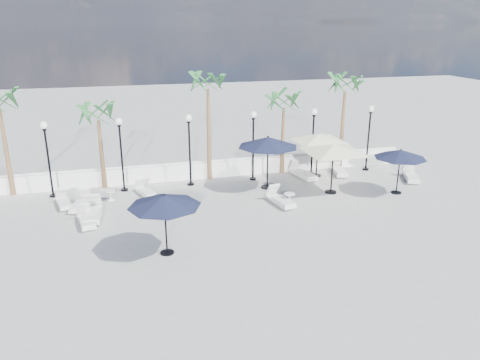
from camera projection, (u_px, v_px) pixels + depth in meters
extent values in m
plane|color=gray|center=(216.00, 235.00, 19.34)|extent=(100.00, 100.00, 0.00)
cube|color=white|center=(188.00, 171.00, 26.06)|extent=(26.00, 0.30, 0.90)
cube|color=white|center=(187.00, 163.00, 25.90)|extent=(26.00, 0.12, 0.08)
cylinder|color=black|center=(53.00, 196.00, 23.58)|extent=(0.36, 0.36, 0.10)
cylinder|color=black|center=(49.00, 163.00, 23.03)|extent=(0.10, 0.10, 3.50)
cylinder|color=black|center=(44.00, 130.00, 22.49)|extent=(0.18, 0.18, 0.10)
sphere|color=white|center=(44.00, 125.00, 22.42)|extent=(0.36, 0.36, 0.36)
cylinder|color=black|center=(124.00, 190.00, 24.43)|extent=(0.36, 0.36, 0.10)
cylinder|color=black|center=(122.00, 158.00, 23.88)|extent=(0.10, 0.10, 3.50)
cylinder|color=black|center=(119.00, 126.00, 23.34)|extent=(0.18, 0.18, 0.10)
sphere|color=white|center=(119.00, 121.00, 23.27)|extent=(0.36, 0.36, 0.36)
cylinder|color=black|center=(191.00, 184.00, 25.28)|extent=(0.36, 0.36, 0.10)
cylinder|color=black|center=(190.00, 154.00, 24.73)|extent=(0.10, 0.10, 3.50)
cylinder|color=black|center=(189.00, 122.00, 24.19)|extent=(0.18, 0.18, 0.10)
sphere|color=white|center=(188.00, 118.00, 24.12)|extent=(0.36, 0.36, 0.36)
cylinder|color=black|center=(253.00, 179.00, 26.12)|extent=(0.36, 0.36, 0.10)
cylinder|color=black|center=(253.00, 149.00, 25.58)|extent=(0.10, 0.10, 3.50)
cylinder|color=black|center=(253.00, 119.00, 25.03)|extent=(0.18, 0.18, 0.10)
sphere|color=white|center=(253.00, 115.00, 24.97)|extent=(0.36, 0.36, 0.36)
cylinder|color=black|center=(311.00, 174.00, 26.97)|extent=(0.36, 0.36, 0.10)
cylinder|color=black|center=(312.00, 145.00, 26.43)|extent=(0.10, 0.10, 3.50)
cylinder|color=black|center=(314.00, 115.00, 25.88)|extent=(0.18, 0.18, 0.10)
sphere|color=white|center=(314.00, 112.00, 25.81)|extent=(0.36, 0.36, 0.36)
cylinder|color=black|center=(366.00, 169.00, 27.82)|extent=(0.36, 0.36, 0.10)
cylinder|color=black|center=(368.00, 141.00, 27.28)|extent=(0.10, 0.10, 3.50)
cylinder|color=black|center=(371.00, 112.00, 26.73)|extent=(0.18, 0.18, 0.10)
sphere|color=white|center=(371.00, 109.00, 26.66)|extent=(0.36, 0.36, 0.36)
cone|color=brown|center=(7.00, 153.00, 23.14)|extent=(0.28, 0.28, 4.40)
cone|color=brown|center=(102.00, 155.00, 24.36)|extent=(0.28, 0.28, 3.60)
cone|color=brown|center=(209.00, 135.00, 25.51)|extent=(0.28, 0.28, 5.00)
cone|color=brown|center=(283.00, 141.00, 26.75)|extent=(0.28, 0.28, 3.80)
cone|color=brown|center=(342.00, 130.00, 27.52)|extent=(0.28, 0.28, 4.60)
cube|color=silver|center=(81.00, 205.00, 22.06)|extent=(1.02, 1.91, 0.10)
cube|color=silver|center=(79.00, 205.00, 21.79)|extent=(0.84, 1.32, 0.10)
cube|color=silver|center=(85.00, 193.00, 22.64)|extent=(0.65, 0.55, 0.57)
cube|color=silver|center=(64.00, 204.00, 22.31)|extent=(0.91, 1.73, 0.09)
cube|color=silver|center=(64.00, 203.00, 22.10)|extent=(0.76, 1.20, 0.09)
cube|color=silver|center=(61.00, 193.00, 22.77)|extent=(0.59, 0.50, 0.52)
cube|color=silver|center=(87.00, 221.00, 20.29)|extent=(0.90, 1.87, 0.10)
cube|color=silver|center=(87.00, 221.00, 20.05)|extent=(0.76, 1.29, 0.10)
cube|color=silver|center=(83.00, 208.00, 20.80)|extent=(0.63, 0.52, 0.56)
cube|color=silver|center=(93.00, 215.00, 20.90)|extent=(0.81, 2.15, 0.11)
cube|color=silver|center=(92.00, 215.00, 20.59)|extent=(0.73, 1.46, 0.11)
cube|color=silver|center=(93.00, 199.00, 21.56)|extent=(0.69, 0.53, 0.66)
cube|color=silver|center=(146.00, 192.00, 23.79)|extent=(1.06, 1.74, 0.09)
cube|color=silver|center=(147.00, 192.00, 23.58)|extent=(0.85, 1.22, 0.09)
cube|color=silver|center=(140.00, 183.00, 24.21)|extent=(0.62, 0.54, 0.52)
cube|color=silver|center=(281.00, 201.00, 22.54)|extent=(1.00, 2.00, 0.10)
cube|color=silver|center=(283.00, 201.00, 22.28)|extent=(0.84, 1.38, 0.10)
cube|color=silver|center=(273.00, 189.00, 23.07)|extent=(0.68, 0.56, 0.60)
cube|color=silver|center=(303.00, 175.00, 26.41)|extent=(1.05, 2.16, 0.11)
cube|color=silver|center=(306.00, 174.00, 26.13)|extent=(0.89, 1.49, 0.11)
cube|color=silver|center=(295.00, 164.00, 26.99)|extent=(0.73, 0.60, 0.65)
cube|color=silver|center=(339.00, 171.00, 27.05)|extent=(1.03, 2.04, 0.11)
cube|color=silver|center=(340.00, 171.00, 26.76)|extent=(0.86, 1.41, 0.11)
cube|color=silver|center=(336.00, 161.00, 27.67)|extent=(0.69, 0.57, 0.61)
cube|color=silver|center=(411.00, 177.00, 26.02)|extent=(1.39, 2.04, 0.10)
cube|color=silver|center=(412.00, 177.00, 25.74)|extent=(1.09, 1.45, 0.10)
cube|color=silver|center=(409.00, 167.00, 26.63)|extent=(0.74, 0.67, 0.61)
cylinder|color=silver|center=(111.00, 200.00, 23.12)|extent=(0.38, 0.38, 0.03)
cylinder|color=silver|center=(111.00, 196.00, 23.05)|extent=(0.06, 0.06, 0.45)
cylinder|color=silver|center=(110.00, 191.00, 22.98)|extent=(0.49, 0.49, 0.03)
cylinder|color=silver|center=(289.00, 203.00, 22.66)|extent=(0.41, 0.41, 0.03)
cylinder|color=silver|center=(289.00, 199.00, 22.58)|extent=(0.06, 0.06, 0.50)
cylinder|color=silver|center=(289.00, 194.00, 22.50)|extent=(0.54, 0.54, 0.03)
cylinder|color=black|center=(167.00, 253.00, 17.80)|extent=(0.53, 0.53, 0.06)
cylinder|color=black|center=(166.00, 225.00, 17.44)|extent=(0.07, 0.07, 2.32)
cone|color=black|center=(164.00, 201.00, 17.12)|extent=(2.75, 2.75, 0.43)
sphere|color=black|center=(164.00, 195.00, 17.05)|extent=(0.08, 0.08, 0.08)
cylinder|color=black|center=(267.00, 187.00, 24.84)|extent=(0.63, 0.63, 0.07)
cylinder|color=black|center=(268.00, 163.00, 24.41)|extent=(0.08, 0.08, 2.71)
cone|color=black|center=(268.00, 142.00, 24.04)|extent=(3.16, 3.16, 0.51)
sphere|color=black|center=(268.00, 137.00, 23.95)|extent=(0.09, 0.09, 0.09)
cylinder|color=black|center=(396.00, 192.00, 24.08)|extent=(0.53, 0.53, 0.06)
cylinder|color=black|center=(398.00, 172.00, 23.72)|extent=(0.07, 0.07, 2.26)
cone|color=black|center=(400.00, 154.00, 23.42)|extent=(2.63, 2.63, 0.42)
sphere|color=black|center=(401.00, 149.00, 23.34)|extent=(0.08, 0.08, 0.08)
cylinder|color=black|center=(316.00, 175.00, 26.75)|extent=(0.55, 0.55, 0.06)
cylinder|color=black|center=(317.00, 156.00, 26.37)|extent=(0.07, 0.07, 2.42)
pyramid|color=beige|center=(318.00, 134.00, 25.98)|extent=(5.35, 5.35, 0.37)
cylinder|color=black|center=(331.00, 192.00, 24.12)|extent=(0.59, 0.59, 0.07)
cylinder|color=black|center=(332.00, 169.00, 23.73)|extent=(0.08, 0.08, 2.54)
pyramid|color=beige|center=(334.00, 144.00, 23.31)|extent=(5.51, 5.51, 0.39)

